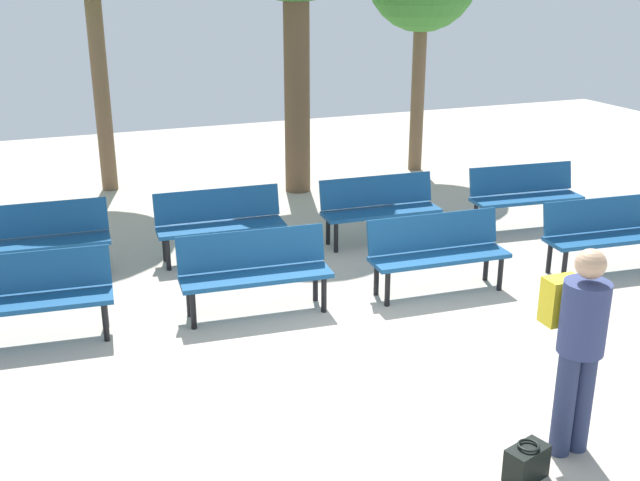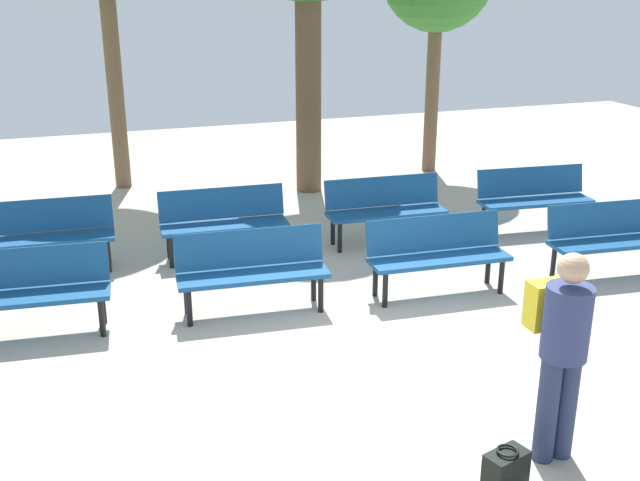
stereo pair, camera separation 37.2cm
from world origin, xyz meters
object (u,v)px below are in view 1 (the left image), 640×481
at_px(bench_r1_c0, 40,236).
at_px(bench_r1_c2, 379,205).
at_px(bench_r1_c1, 220,220).
at_px(bench_r0_c2, 437,249).
at_px(visitor_with_backpack, 578,339).
at_px(bench_r0_c1, 254,268).
at_px(bench_r0_c0, 28,293).
at_px(handbag, 527,462).
at_px(bench_r0_c3, 607,230).
at_px(bench_r1_c3, 524,192).

distance_m(bench_r1_c0, bench_r1_c2, 4.31).
bearing_deg(bench_r1_c0, bench_r1_c1, -1.33).
xyz_separation_m(bench_r0_c2, visitor_with_backpack, (-0.60, -3.07, 0.43)).
bearing_deg(bench_r1_c1, bench_r0_c1, -88.74).
distance_m(bench_r0_c0, bench_r1_c2, 4.69).
distance_m(bench_r1_c2, handbag, 5.21).
xyz_separation_m(bench_r0_c2, handbag, (-1.11, -3.28, -0.37)).
distance_m(bench_r0_c3, bench_r1_c3, 1.77).
xyz_separation_m(bench_r0_c1, bench_r1_c1, (0.06, 1.73, 0.00)).
bearing_deg(visitor_with_backpack, bench_r0_c0, -41.84).
height_order(bench_r0_c1, bench_r1_c0, same).
relative_size(bench_r0_c0, bench_r0_c2, 1.01).
bearing_deg(bench_r1_c2, bench_r0_c2, -90.91).
bearing_deg(handbag, bench_r1_c0, 119.56).
bearing_deg(bench_r0_c2, bench_r1_c0, 156.39).
height_order(bench_r1_c2, visitor_with_backpack, visitor_with_backpack).
xyz_separation_m(bench_r0_c3, bench_r1_c2, (-2.11, 1.95, 0.00)).
bearing_deg(bench_r1_c2, bench_r1_c0, 178.44).
distance_m(bench_r0_c3, visitor_with_backpack, 4.08).
xyz_separation_m(bench_r0_c1, bench_r1_c2, (2.22, 1.57, 0.00)).
relative_size(bench_r1_c0, bench_r1_c2, 1.00).
xyz_separation_m(bench_r0_c1, visitor_with_backpack, (1.50, -3.28, 0.43)).
relative_size(bench_r0_c2, bench_r1_c0, 1.00).
xyz_separation_m(bench_r0_c2, bench_r1_c2, (0.12, 1.77, 0.00)).
bearing_deg(bench_r1_c3, bench_r1_c0, -179.20).
xyz_separation_m(visitor_with_backpack, handbag, (-0.51, -0.21, -0.80)).
distance_m(bench_r1_c3, visitor_with_backpack, 5.51).
bearing_deg(bench_r0_c0, bench_r1_c3, 15.65).
relative_size(bench_r0_c1, bench_r0_c3, 1.00).
bearing_deg(bench_r1_c1, bench_r1_c0, 178.36).
height_order(bench_r0_c3, handbag, bench_r0_c3).
bearing_deg(bench_r0_c2, bench_r0_c0, 178.40).
height_order(bench_r0_c1, bench_r1_c1, same).
xyz_separation_m(bench_r0_c0, bench_r1_c3, (6.67, 1.21, 0.00)).
bearing_deg(bench_r1_c1, bench_r1_c2, -0.92).
xyz_separation_m(bench_r1_c0, bench_r1_c1, (2.14, -0.19, 0.00)).
xyz_separation_m(bench_r1_c1, bench_r1_c2, (2.16, -0.16, 0.00)).
distance_m(bench_r0_c2, bench_r1_c0, 4.68).
xyz_separation_m(bench_r0_c1, bench_r1_c0, (-2.08, 1.92, 0.00)).
relative_size(bench_r0_c2, bench_r1_c1, 1.00).
distance_m(bench_r1_c0, visitor_with_backpack, 6.32).
height_order(bench_r0_c0, visitor_with_backpack, visitor_with_backpack).
bearing_deg(bench_r0_c3, handbag, -131.92).
bearing_deg(bench_r1_c3, bench_r1_c1, -179.05).
bearing_deg(bench_r0_c2, handbag, -105.39).
bearing_deg(bench_r1_c0, bench_r0_c1, -38.97).
distance_m(bench_r0_c0, bench_r0_c3, 6.62).
relative_size(bench_r0_c2, bench_r1_c2, 1.00).
xyz_separation_m(bench_r0_c3, visitor_with_backpack, (-2.84, -2.89, 0.43)).
relative_size(bench_r0_c1, handbag, 4.56).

